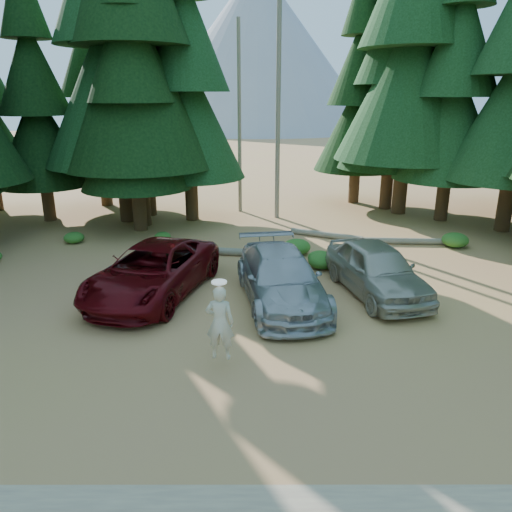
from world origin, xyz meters
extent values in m
plane|color=tan|center=(0.00, 0.00, 0.00)|extent=(160.00, 160.00, 0.00)
cylinder|color=#685E53|center=(0.80, 14.50, 6.00)|extent=(0.24, 0.24, 12.00)
cylinder|color=#685E53|center=(-1.20, 16.00, 5.00)|extent=(0.20, 0.20, 10.00)
cone|color=#97999F|center=(0.00, 85.00, 14.00)|extent=(44.00, 44.00, 28.00)
cone|color=#97999F|center=(-8.00, 95.00, 10.00)|extent=(36.00, 36.00, 20.00)
imported|color=#55070C|center=(-3.68, 3.67, 0.83)|extent=(4.25, 6.52, 1.67)
imported|color=#ACAFB5|center=(0.46, 3.03, 0.82)|extent=(3.16, 5.94, 1.64)
imported|color=#B4B0A0|center=(3.63, 3.79, 0.85)|extent=(3.10, 5.33, 1.71)
imported|color=beige|center=(-1.17, -0.88, 1.17)|extent=(0.71, 0.51, 1.85)
cylinder|color=white|center=(-1.17, -0.83, 2.18)|extent=(0.36, 0.36, 0.04)
cylinder|color=#685E53|center=(-0.97, 7.81, 0.16)|extent=(4.35, 1.03, 0.31)
cylinder|color=#685E53|center=(2.91, 10.50, 0.14)|extent=(3.16, 1.76, 0.28)
cylinder|color=#685E53|center=(6.41, 9.49, 0.14)|extent=(4.31, 0.53, 0.28)
ellipsoid|color=#377021|center=(-8.39, 9.69, 0.24)|extent=(0.88, 0.88, 0.48)
ellipsoid|color=#377021|center=(-4.52, 10.00, 0.20)|extent=(0.74, 0.74, 0.40)
ellipsoid|color=#377021|center=(1.37, 8.08, 0.31)|extent=(1.13, 1.13, 0.62)
ellipsoid|color=#377021|center=(2.17, 6.80, 0.26)|extent=(0.94, 0.94, 0.52)
ellipsoid|color=#377021|center=(2.19, 6.31, 0.29)|extent=(1.04, 1.04, 0.57)
ellipsoid|color=#377021|center=(8.29, 9.07, 0.31)|extent=(1.12, 1.12, 0.62)
camera|label=1|loc=(-0.33, -11.57, 6.31)|focal=35.00mm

